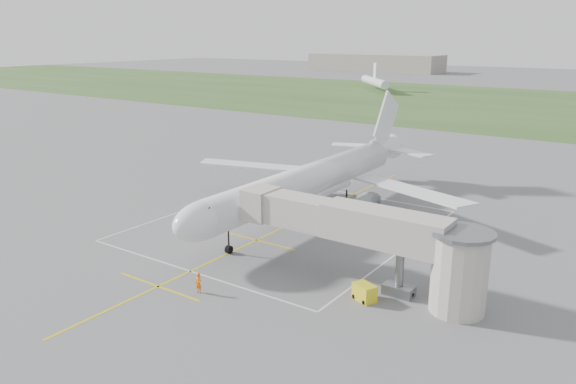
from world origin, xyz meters
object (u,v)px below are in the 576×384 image
Objects in this scene: ramp_worker_nose at (199,283)px; gpu_unit at (364,292)px; airliner at (311,180)px; jet_bridge at (376,237)px; baggage_cart at (198,215)px; ramp_worker_wing at (253,197)px.

gpu_unit is at bearing 30.77° from ramp_worker_nose.
ramp_worker_nose reaches higher than gpu_unit.
airliner is 26.15× the size of ramp_worker_nose.
airliner is 2.00× the size of jet_bridge.
baggage_cart is at bearing 169.89° from jet_bridge.
jet_bridge is at bearing -42.19° from airliner.
gpu_unit is 0.85× the size of baggage_cart.
airliner is at bearing 157.05° from gpu_unit.
ramp_worker_wing is at bearing 120.09° from ramp_worker_nose.
baggage_cart is at bearing 135.31° from ramp_worker_nose.
ramp_worker_nose is at bearing -141.93° from jet_bridge.
gpu_unit is at bearing 177.94° from ramp_worker_wing.
jet_bridge is 13.09× the size of ramp_worker_nose.
ramp_worker_nose is (13.21, -13.82, 0.07)m from baggage_cart.
baggage_cart is 1.58× the size of ramp_worker_wing.
baggage_cart is (-25.47, 6.99, 0.13)m from gpu_unit.
baggage_cart is 9.84m from ramp_worker_wing.
ramp_worker_wing is at bearing 149.96° from jet_bridge.
ramp_worker_wing reaches higher than gpu_unit.
ramp_worker_nose is (-12.26, -6.84, 0.20)m from gpu_unit.
airliner is 23.50m from gpu_unit.
baggage_cart is at bearing -172.06° from gpu_unit.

